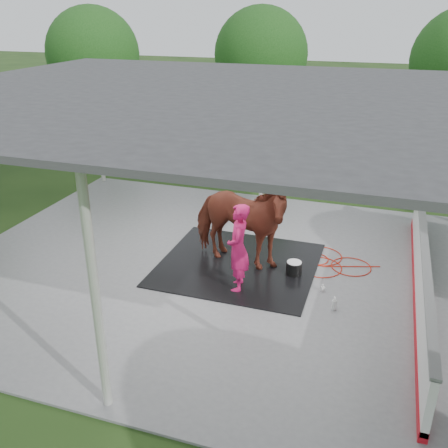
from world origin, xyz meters
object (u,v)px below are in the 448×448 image
(dasher_board, at_px, (421,276))
(horse, at_px, (239,222))
(handler, at_px, (238,248))
(wash_bucket, at_px, (294,268))

(dasher_board, height_order, horse, horse)
(dasher_board, height_order, handler, handler)
(dasher_board, relative_size, wash_bucket, 22.14)
(horse, relative_size, wash_bucket, 7.03)
(dasher_board, xyz_separation_m, handler, (-3.70, -0.77, 0.43))
(wash_bucket, bearing_deg, handler, -137.33)
(dasher_board, bearing_deg, handler, -168.21)
(handler, bearing_deg, wash_bucket, 120.81)
(dasher_board, height_order, wash_bucket, dasher_board)
(horse, xyz_separation_m, handler, (0.30, -1.02, -0.12))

